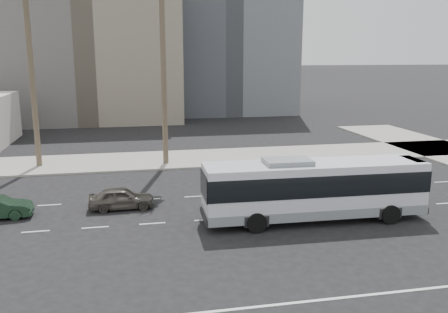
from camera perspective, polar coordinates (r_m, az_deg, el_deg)
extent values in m
plane|color=black|center=(27.13, 4.23, -7.21)|extent=(700.00, 700.00, 0.00)
cube|color=gray|center=(41.69, -1.48, -0.15)|extent=(120.00, 7.00, 0.15)
cube|color=#67625D|center=(69.79, -15.86, 11.78)|extent=(24.00, 18.00, 18.00)
cube|color=#4A4E54|center=(78.17, -0.35, 15.17)|extent=(20.00, 20.00, 26.00)
cube|color=#B6B09D|center=(274.97, -10.71, 14.75)|extent=(42.00, 42.00, 44.00)
cube|color=#565D68|center=(261.16, 0.14, 17.96)|extent=(26.00, 26.00, 70.00)
cube|color=#565D68|center=(295.59, 3.88, 16.29)|extent=(22.00, 22.00, 60.00)
cube|color=silver|center=(26.46, 10.83, -3.62)|extent=(12.22, 2.94, 2.73)
cube|color=black|center=(26.36, 10.86, -2.85)|extent=(12.28, 3.00, 1.15)
cube|color=slate|center=(26.81, 10.73, -6.10)|extent=(12.24, 2.98, 0.52)
cube|color=slate|center=(25.55, 7.69, -0.68)|extent=(2.55, 1.73, 0.31)
cube|color=#262628|center=(28.82, 21.62, -0.50)|extent=(0.67, 1.90, 0.31)
cylinder|color=black|center=(27.41, 19.37, -6.54)|extent=(1.05, 0.31, 1.05)
cylinder|color=black|center=(29.62, 16.74, -4.96)|extent=(1.05, 0.31, 1.05)
cylinder|color=black|center=(24.55, 4.09, -8.04)|extent=(1.05, 0.31, 1.05)
cylinder|color=black|center=(27.00, 2.56, -6.11)|extent=(1.05, 0.31, 1.05)
imported|color=#504B42|center=(28.83, -12.26, -4.92)|extent=(1.61, 3.86, 1.30)
cylinder|color=brown|center=(38.68, -7.35, 11.91)|extent=(0.49, 0.49, 17.72)
cylinder|color=brown|center=(40.35, -22.14, 9.03)|extent=(0.46, 0.46, 14.77)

